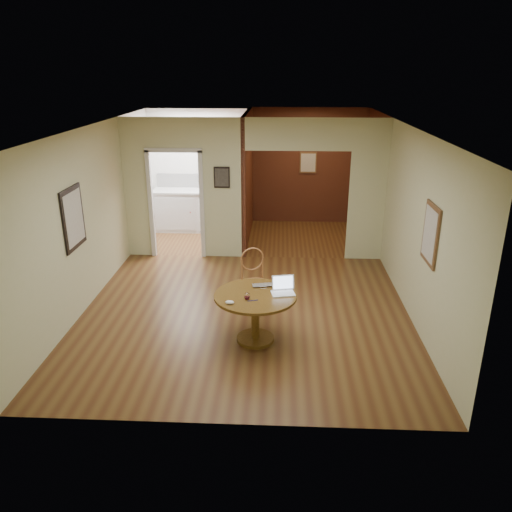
{
  "coord_description": "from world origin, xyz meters",
  "views": [
    {
      "loc": [
        0.51,
        -6.79,
        3.53
      ],
      "look_at": [
        0.18,
        -0.2,
        1.04
      ],
      "focal_mm": 35.0,
      "sensor_mm": 36.0,
      "label": 1
    }
  ],
  "objects_px": {
    "open_laptop": "(283,288)",
    "dining_table": "(255,307)",
    "chair": "(254,276)",
    "closed_laptop": "(263,287)"
  },
  "relations": [
    {
      "from": "dining_table",
      "to": "open_laptop",
      "type": "distance_m",
      "value": 0.45
    },
    {
      "from": "open_laptop",
      "to": "chair",
      "type": "bearing_deg",
      "value": 104.74
    },
    {
      "from": "dining_table",
      "to": "chair",
      "type": "bearing_deg",
      "value": 94.14
    },
    {
      "from": "dining_table",
      "to": "chair",
      "type": "xyz_separation_m",
      "value": [
        -0.07,
        0.99,
        0.03
      ]
    },
    {
      "from": "closed_laptop",
      "to": "open_laptop",
      "type": "bearing_deg",
      "value": -38.5
    },
    {
      "from": "chair",
      "to": "closed_laptop",
      "type": "distance_m",
      "value": 0.79
    },
    {
      "from": "dining_table",
      "to": "open_laptop",
      "type": "xyz_separation_m",
      "value": [
        0.37,
        0.1,
        0.24
      ]
    },
    {
      "from": "dining_table",
      "to": "closed_laptop",
      "type": "relative_size",
      "value": 3.79
    },
    {
      "from": "dining_table",
      "to": "closed_laptop",
      "type": "bearing_deg",
      "value": 67.83
    },
    {
      "from": "open_laptop",
      "to": "dining_table",
      "type": "bearing_deg",
      "value": -176.43
    }
  ]
}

